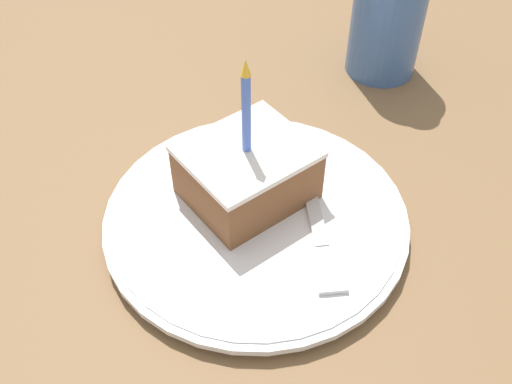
{
  "coord_description": "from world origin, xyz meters",
  "views": [
    {
      "loc": [
        -0.27,
        0.24,
        0.41
      ],
      "look_at": [
        0.01,
        0.02,
        0.04
      ],
      "focal_mm": 42.0,
      "sensor_mm": 36.0,
      "label": 1
    }
  ],
  "objects": [
    {
      "name": "ground_plane",
      "position": [
        0.0,
        0.0,
        -0.02
      ],
      "size": [
        2.4,
        2.4,
        0.04
      ],
      "color": "brown",
      "rests_on": "ground"
    },
    {
      "name": "plate",
      "position": [
        0.01,
        0.02,
        0.01
      ],
      "size": [
        0.27,
        0.27,
        0.02
      ],
      "color": "silver",
      "rests_on": "ground_plane"
    },
    {
      "name": "cake_slice",
      "position": [
        0.03,
        0.02,
        0.04
      ],
      "size": [
        0.09,
        0.11,
        0.14
      ],
      "color": "brown",
      "rests_on": "plate"
    },
    {
      "name": "fork",
      "position": [
        -0.03,
        -0.01,
        0.02
      ],
      "size": [
        0.16,
        0.11,
        0.0
      ],
      "color": "silver",
      "rests_on": "plate"
    },
    {
      "name": "bottle",
      "position": [
        0.12,
        -0.24,
        0.08
      ],
      "size": [
        0.08,
        0.08,
        0.2
      ],
      "color": "#3F66A5",
      "rests_on": "ground_plane"
    }
  ]
}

